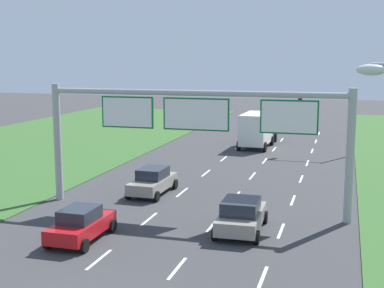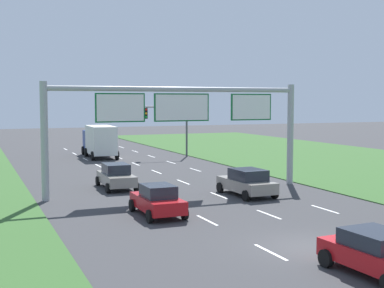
% 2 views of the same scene
% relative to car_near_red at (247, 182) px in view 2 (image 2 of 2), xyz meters
% --- Properties ---
extents(ground_plane, '(200.00, 200.00, 0.00)m').
position_rel_car_near_red_xyz_m(ground_plane, '(-3.36, -11.34, -0.84)').
color(ground_plane, '#38383A').
extents(lane_dashes_inner_left, '(0.14, 68.40, 0.01)m').
position_rel_car_near_red_xyz_m(lane_dashes_inner_left, '(-5.11, 3.66, -0.84)').
color(lane_dashes_inner_left, white).
rests_on(lane_dashes_inner_left, ground_plane).
extents(lane_dashes_inner_right, '(0.14, 68.40, 0.01)m').
position_rel_car_near_red_xyz_m(lane_dashes_inner_right, '(-1.61, 3.66, -0.84)').
color(lane_dashes_inner_right, white).
rests_on(lane_dashes_inner_right, ground_plane).
extents(lane_dashes_slip, '(0.14, 68.40, 0.01)m').
position_rel_car_near_red_xyz_m(lane_dashes_slip, '(1.89, 3.66, -0.84)').
color(lane_dashes_slip, white).
rests_on(lane_dashes_slip, ground_plane).
extents(car_near_red, '(2.32, 4.45, 1.67)m').
position_rel_car_near_red_xyz_m(car_near_red, '(0.00, 0.00, 0.00)').
color(car_near_red, gray).
rests_on(car_near_red, ground_plane).
extents(car_lead_silver, '(2.40, 4.13, 1.50)m').
position_rel_car_near_red_xyz_m(car_lead_silver, '(-3.21, -15.11, -0.06)').
color(car_lead_silver, red).
rests_on(car_lead_silver, ground_plane).
extents(car_mid_lane, '(2.04, 4.06, 1.60)m').
position_rel_car_near_red_xyz_m(car_mid_lane, '(-6.99, -3.34, -0.05)').
color(car_mid_lane, red).
rests_on(car_mid_lane, ground_plane).
extents(car_far_ahead, '(2.16, 4.47, 1.66)m').
position_rel_car_near_red_xyz_m(car_far_ahead, '(-6.79, 5.80, -0.02)').
color(car_far_ahead, gray).
rests_on(car_far_ahead, ground_plane).
extents(box_truck, '(2.87, 7.50, 3.30)m').
position_rel_car_near_red_xyz_m(box_truck, '(-3.37, 25.86, 0.92)').
color(box_truck, navy).
rests_on(box_truck, ground_plane).
extents(sign_gantry, '(17.24, 0.44, 7.00)m').
position_rel_car_near_red_xyz_m(sign_gantry, '(-3.20, 2.97, 4.11)').
color(sign_gantry, '#9EA0A5').
rests_on(sign_gantry, ground_plane).
extents(traffic_light_mast, '(4.76, 0.49, 5.60)m').
position_rel_car_near_red_xyz_m(traffic_light_mast, '(3.35, 23.00, 3.02)').
color(traffic_light_mast, '#47494F').
rests_on(traffic_light_mast, ground_plane).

